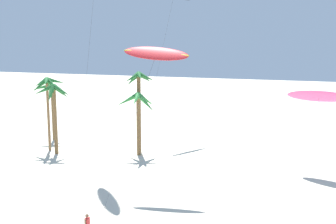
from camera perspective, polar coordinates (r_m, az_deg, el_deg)
The scene contains 7 objects.
palm_tree_0 at distance 51.42m, azimuth -16.20°, elevation 2.55°, with size 4.17×4.00×7.20m.
palm_tree_1 at distance 44.45m, azimuth -15.91°, elevation 1.81°, with size 4.06×3.67×7.68m.
palm_tree_2 at distance 45.99m, azimuth -16.80°, elevation 3.30°, with size 3.88×3.73×8.28m.
palm_tree_3 at distance 43.38m, azimuth -4.18°, elevation 3.41°, with size 3.50×3.59×8.94m.
palm_tree_4 at distance 42.37m, azimuth -4.34°, elevation 0.94°, with size 4.41×4.75×6.83m.
flying_kite_0 at distance 32.31m, azimuth -1.71°, elevation 8.35°, with size 5.41×8.65×11.79m.
flying_kite_1 at distance 38.34m, azimuth 20.59°, elevation 2.12°, with size 5.97×8.74×7.87m.
Camera 1 is at (10.42, 0.67, 11.33)m, focal length 42.74 mm.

